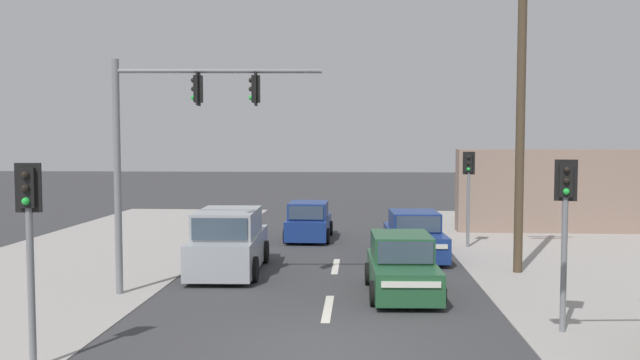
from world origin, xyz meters
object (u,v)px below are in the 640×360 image
at_px(suv_receding_far, 229,243).
at_px(sedan_kerbside_parked, 414,237).
at_px(hatchback_oncoming_mid, 309,222).
at_px(pedestal_signal_far_median, 469,183).
at_px(pedestal_signal_left_kerb, 29,230).
at_px(hatchback_oncoming_near, 402,267).
at_px(traffic_signal_mast, 168,133).
at_px(pedestal_signal_right_kerb, 565,216).
at_px(utility_pole_midground_right, 521,88).

relative_size(suv_receding_far, sedan_kerbside_parked, 1.07).
bearing_deg(hatchback_oncoming_mid, pedestal_signal_far_median, -14.47).
height_order(pedestal_signal_left_kerb, suv_receding_far, pedestal_signal_left_kerb).
xyz_separation_m(hatchback_oncoming_near, sedan_kerbside_parked, (0.77, 5.21, 0.00)).
relative_size(traffic_signal_mast, pedestal_signal_right_kerb, 1.69).
xyz_separation_m(pedestal_signal_right_kerb, pedestal_signal_left_kerb, (-9.77, -2.67, 0.00)).
xyz_separation_m(utility_pole_midground_right, pedestal_signal_left_kerb, (-10.35, -8.60, -3.09)).
height_order(traffic_signal_mast, hatchback_oncoming_mid, traffic_signal_mast).
relative_size(utility_pole_midground_right, hatchback_oncoming_mid, 2.88).
xyz_separation_m(traffic_signal_mast, pedestal_signal_left_kerb, (-0.75, -5.37, -1.73)).
relative_size(sedan_kerbside_parked, hatchback_oncoming_mid, 1.18).
height_order(suv_receding_far, hatchback_oncoming_mid, suv_receding_far).
bearing_deg(traffic_signal_mast, utility_pole_midground_right, 18.58).
distance_m(sedan_kerbside_parked, hatchback_oncoming_mid, 5.33).
xyz_separation_m(pedestal_signal_left_kerb, pedestal_signal_far_median, (9.64, 13.09, 0.00)).
distance_m(pedestal_signal_far_median, hatchback_oncoming_near, 8.05).
distance_m(pedestal_signal_far_median, suv_receding_far, 9.46).
bearing_deg(hatchback_oncoming_mid, pedestal_signal_left_kerb, -103.78).
xyz_separation_m(pedestal_signal_far_median, hatchback_oncoming_mid, (-6.05, 1.56, -1.71)).
xyz_separation_m(pedestal_signal_right_kerb, hatchback_oncoming_mid, (-6.18, 11.97, -1.71)).
bearing_deg(pedestal_signal_right_kerb, hatchback_oncoming_mid, 117.30).
relative_size(utility_pole_midground_right, sedan_kerbside_parked, 2.44).
bearing_deg(utility_pole_midground_right, traffic_signal_mast, -161.42).
relative_size(pedestal_signal_left_kerb, hatchback_oncoming_near, 0.96).
bearing_deg(utility_pole_midground_right, suv_receding_far, -177.37).
relative_size(utility_pole_midground_right, pedestal_signal_right_kerb, 2.96).
xyz_separation_m(hatchback_oncoming_near, suv_receding_far, (-5.01, 2.41, 0.18)).
height_order(pedestal_signal_right_kerb, sedan_kerbside_parked, pedestal_signal_right_kerb).
xyz_separation_m(pedestal_signal_right_kerb, suv_receding_far, (-8.08, 5.53, -1.53)).
relative_size(pedestal_signal_left_kerb, sedan_kerbside_parked, 0.82).
height_order(pedestal_signal_left_kerb, pedestal_signal_far_median, same).
height_order(utility_pole_midground_right, sedan_kerbside_parked, utility_pole_midground_right).
distance_m(pedestal_signal_far_median, hatchback_oncoming_mid, 6.48).
relative_size(pedestal_signal_right_kerb, hatchback_oncoming_mid, 0.97).
bearing_deg(pedestal_signal_left_kerb, hatchback_oncoming_near, 40.80).
xyz_separation_m(pedestal_signal_right_kerb, hatchback_oncoming_near, (-3.07, 3.11, -1.71)).
bearing_deg(suv_receding_far, pedestal_signal_right_kerb, -34.38).
bearing_deg(utility_pole_midground_right, pedestal_signal_right_kerb, -95.55).
xyz_separation_m(traffic_signal_mast, hatchback_oncoming_near, (5.96, 0.42, -3.44)).
relative_size(traffic_signal_mast, suv_receding_far, 1.30).
bearing_deg(pedestal_signal_right_kerb, hatchback_oncoming_near, 134.57).
bearing_deg(sedan_kerbside_parked, hatchback_oncoming_mid, 136.78).
distance_m(traffic_signal_mast, pedestal_signal_right_kerb, 9.58).
distance_m(pedestal_signal_far_median, sedan_kerbside_parked, 3.46).
bearing_deg(hatchback_oncoming_mid, sedan_kerbside_parked, -43.22).
relative_size(utility_pole_midground_right, hatchback_oncoming_near, 2.85).
relative_size(pedestal_signal_far_median, hatchback_oncoming_mid, 0.97).
bearing_deg(pedestal_signal_far_median, pedestal_signal_left_kerb, -126.39).
distance_m(utility_pole_midground_right, pedestal_signal_far_median, 5.50).
xyz_separation_m(suv_receding_far, sedan_kerbside_parked, (5.79, 2.80, -0.18)).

